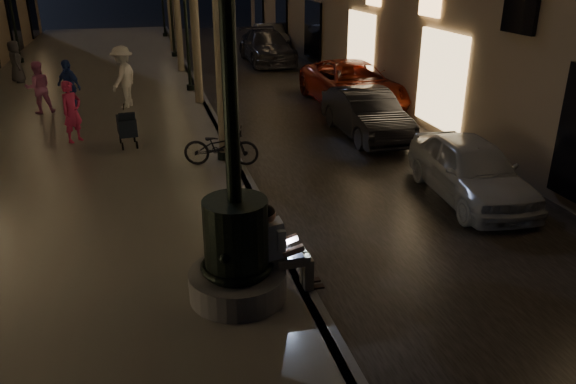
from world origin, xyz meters
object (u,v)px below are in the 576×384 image
object	(u,v)px
stroller	(127,126)
car_front	(471,169)
car_third	(352,84)
car_rear	(267,47)
pedestrian_red	(72,112)
fountain_lamppost	(236,233)
car_fifth	(270,36)
car_second	(366,114)
seated_man_laptop	(279,246)
pedestrian_pink	(38,87)
pedestrian_white	(123,77)
bicycle	(221,146)
lamp_curb_a	(217,30)
pedestrian_dark	(16,62)
lamp_curb_b	(185,4)
pedestrian_blue	(69,87)

from	to	relation	value
stroller	car_front	size ratio (longest dim) A/B	0.28
stroller	car_third	size ratio (longest dim) A/B	0.20
car_rear	pedestrian_red	world-z (taller)	pedestrian_red
fountain_lamppost	car_fifth	xyz separation A→B (m)	(6.20, 24.68, -0.55)
car_second	seated_man_laptop	bearing A→B (deg)	-120.41
pedestrian_pink	pedestrian_white	bearing A→B (deg)	167.51
bicycle	fountain_lamppost	bearing A→B (deg)	-170.13
car_rear	bicycle	bearing A→B (deg)	-106.39
lamp_curb_a	car_third	world-z (taller)	lamp_curb_a
pedestrian_red	lamp_curb_a	bearing A→B (deg)	-78.99
car_second	car_fifth	bearing A→B (deg)	85.97
car_third	pedestrian_white	bearing A→B (deg)	172.28
car_rear	pedestrian_pink	bearing A→B (deg)	-137.22
seated_man_laptop	car_second	distance (m)	8.68
pedestrian_dark	fountain_lamppost	bearing A→B (deg)	-172.42
car_rear	bicycle	distance (m)	15.26
lamp_curb_a	car_fifth	distance (m)	19.64
car_front	car_third	distance (m)	8.26
car_front	car_rear	world-z (taller)	car_rear
lamp_curb_b	car_second	world-z (taller)	lamp_curb_b
fountain_lamppost	car_third	size ratio (longest dim) A/B	0.98
pedestrian_red	pedestrian_dark	world-z (taller)	pedestrian_red
car_front	pedestrian_dark	world-z (taller)	pedestrian_dark
car_second	car_rear	xyz separation A→B (m)	(0.00, 12.72, 0.09)
car_second	pedestrian_blue	bearing A→B (deg)	153.43
pedestrian_blue	bicycle	xyz separation A→B (m)	(3.84, -6.01, -0.37)
lamp_curb_a	stroller	bearing A→B (deg)	143.79
car_rear	pedestrian_blue	xyz separation A→B (m)	(-8.24, -8.60, 0.28)
pedestrian_blue	pedestrian_red	bearing A→B (deg)	-38.52
car_rear	pedestrian_white	distance (m)	10.55
lamp_curb_b	stroller	world-z (taller)	lamp_curb_b
car_second	pedestrian_red	distance (m)	7.94
car_fifth	pedestrian_dark	world-z (taller)	pedestrian_dark
car_rear	pedestrian_dark	world-z (taller)	pedestrian_dark
stroller	car_front	xyz separation A→B (m)	(6.93, -4.87, -0.09)
car_front	lamp_curb_a	bearing A→B (deg)	150.33
pedestrian_red	lamp_curb_b	bearing A→B (deg)	12.35
seated_man_laptop	pedestrian_pink	xyz separation A→B (m)	(-4.77, 11.84, 0.08)
fountain_lamppost	pedestrian_red	size ratio (longest dim) A/B	3.22
seated_man_laptop	pedestrian_white	world-z (taller)	pedestrian_white
lamp_curb_a	stroller	xyz separation A→B (m)	(-2.22, 1.63, -2.50)
lamp_curb_b	pedestrian_dark	bearing A→B (deg)	153.85
pedestrian_dark	car_third	bearing A→B (deg)	-128.67
car_third	bicycle	world-z (taller)	car_third
lamp_curb_a	car_fifth	bearing A→B (deg)	73.59
car_front	pedestrian_pink	world-z (taller)	pedestrian_pink
pedestrian_white	pedestrian_blue	world-z (taller)	pedestrian_white
lamp_curb_b	car_third	size ratio (longest dim) A/B	0.91
car_second	bicycle	distance (m)	4.79
stroller	car_rear	bearing A→B (deg)	56.78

